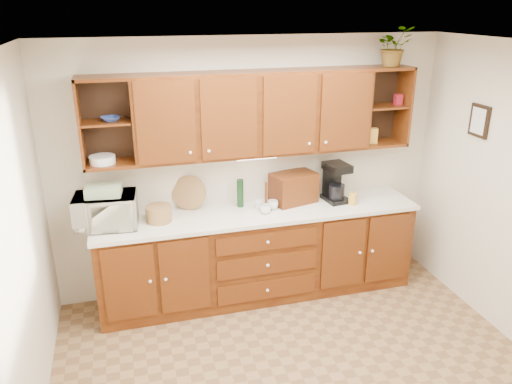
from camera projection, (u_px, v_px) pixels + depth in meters
ceiling at (323, 51)px, 3.07m from camera, size 4.00×4.00×0.00m
back_wall at (251, 167)px, 5.10m from camera, size 4.00×0.00×4.00m
left_wall at (7, 280)px, 3.03m from camera, size 0.00×3.50×3.50m
base_cabinets at (259, 255)px, 5.14m from camera, size 3.20×0.60×0.90m
countertop at (259, 213)px, 4.96m from camera, size 3.24×0.64×0.04m
upper_cabinets at (256, 113)px, 4.75m from camera, size 3.20×0.33×0.80m
undercabinet_light at (256, 157)px, 4.85m from camera, size 0.40×0.05×0.02m
framed_picture at (479, 121)px, 4.64m from camera, size 0.03×0.24×0.30m
wicker_basket at (159, 214)px, 4.70m from camera, size 0.25×0.25×0.15m
microwave at (106, 211)px, 4.57m from camera, size 0.59×0.42×0.31m
towel_stack at (104, 191)px, 4.50m from camera, size 0.33×0.26×0.09m
wine_bottle at (240, 193)px, 5.02m from camera, size 0.08×0.08×0.29m
woven_tray at (190, 208)px, 5.01m from camera, size 0.35×0.22×0.34m
bread_box at (294, 188)px, 5.13m from camera, size 0.50×0.38×0.31m
mug_tree at (266, 206)px, 4.96m from camera, size 0.26×0.27×0.30m
canister_red at (336, 193)px, 5.22m from camera, size 0.11×0.11×0.14m
canister_white at (309, 192)px, 5.17m from camera, size 0.10×0.10×0.20m
canister_yellow at (353, 199)px, 5.10m from camera, size 0.09×0.09×0.12m
coffee_maker at (335, 182)px, 5.17m from camera, size 0.25×0.30×0.41m
bowl_stack at (110, 119)px, 4.39m from camera, size 0.21×0.21×0.04m
plate_stack at (102, 160)px, 4.49m from camera, size 0.27×0.27×0.07m
pantry_box_yellow at (373, 136)px, 5.13m from camera, size 0.10×0.08×0.16m
pantry_box_red at (398, 99)px, 5.09m from camera, size 0.07×0.07×0.11m
potted_plant at (394, 46)px, 4.85m from camera, size 0.35×0.30×0.38m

